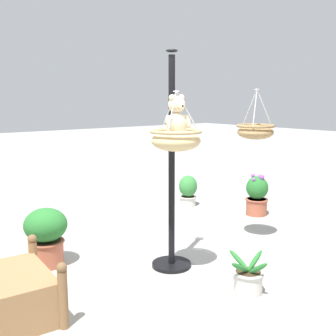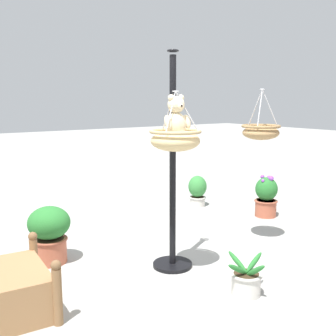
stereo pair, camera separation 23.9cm
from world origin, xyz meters
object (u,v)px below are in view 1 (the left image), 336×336
teddy_bear (177,120)px  potted_plant_bushy_green (188,190)px  wooden_planter_box (0,296)px  potted_plant_tall_leafy (46,234)px  potted_plant_flowering_red (257,195)px  display_pole_central (172,204)px  potted_plant_broad_leaf (248,278)px  hanging_basket_with_teddy (176,139)px  hanging_basket_left_high (255,131)px

teddy_bear → potted_plant_bushy_green: bearing=-133.8°
wooden_planter_box → potted_plant_tall_leafy: size_ratio=1.48×
potted_plant_flowering_red → potted_plant_bushy_green: (0.49, -1.13, -0.05)m
display_pole_central → potted_plant_flowering_red: (-2.39, -0.74, -0.40)m
teddy_bear → potted_plant_broad_leaf: bearing=116.1°
hanging_basket_with_teddy → potted_plant_flowering_red: size_ratio=0.88×
potted_plant_flowering_red → potted_plant_bushy_green: bearing=-66.5°
potted_plant_tall_leafy → potted_plant_bushy_green: (-2.98, -0.96, -0.09)m
teddy_bear → potted_plant_bushy_green: size_ratio=0.80×
hanging_basket_left_high → potted_plant_flowering_red: bearing=-143.4°
hanging_basket_left_high → potted_plant_broad_leaf: hanging_basket_left_high is taller
hanging_basket_left_high → wooden_planter_box: 3.37m
teddy_bear → potted_plant_broad_leaf: (-0.33, 0.68, -1.51)m
display_pole_central → hanging_basket_left_high: (-1.28, 0.09, 0.74)m
hanging_basket_with_teddy → potted_plant_bushy_green: (-2.05, -2.11, -1.18)m
hanging_basket_with_teddy → hanging_basket_left_high: (-1.43, -0.16, 0.00)m
potted_plant_tall_leafy → hanging_basket_with_teddy: bearing=128.8°
potted_plant_tall_leafy → wooden_planter_box: bearing=48.7°
hanging_basket_left_high → potted_plant_tall_leafy: size_ratio=0.94×
hanging_basket_with_teddy → potted_plant_bushy_green: 3.17m
potted_plant_bushy_green → potted_plant_broad_leaf: bearing=58.6°
display_pole_central → teddy_bear: (0.15, 0.27, 0.93)m
hanging_basket_left_high → potted_plant_flowering_red: 1.79m
hanging_basket_left_high → wooden_planter_box: size_ratio=0.63×
teddy_bear → hanging_basket_left_high: (-1.43, -0.18, -0.19)m
hanging_basket_with_teddy → potted_plant_broad_leaf: size_ratio=1.15×
hanging_basket_left_high → potted_plant_flowering_red: hanging_basket_left_high is taller
potted_plant_bushy_green → wooden_planter_box: bearing=26.1°
potted_plant_broad_leaf → teddy_bear: bearing=-63.9°
potted_plant_broad_leaf → wooden_planter_box: bearing=-25.7°
display_pole_central → hanging_basket_left_high: display_pole_central is taller
teddy_bear → wooden_planter_box: teddy_bear is taller
potted_plant_flowering_red → wooden_planter_box: bearing=9.5°
display_pole_central → hanging_basket_with_teddy: 0.79m
potted_plant_tall_leafy → display_pole_central: bearing=140.1°
hanging_basket_with_teddy → potted_plant_broad_leaf: (-0.33, 0.70, -1.32)m
hanging_basket_with_teddy → hanging_basket_left_high: bearing=-173.5°
teddy_bear → potted_plant_bushy_green: 3.26m
teddy_bear → potted_plant_broad_leaf: teddy_bear is taller
hanging_basket_left_high → potted_plant_flowering_red: (-1.11, -0.82, -1.14)m
potted_plant_tall_leafy → potted_plant_bushy_green: bearing=-162.1°
hanging_basket_with_teddy → potted_plant_tall_leafy: (0.93, -1.15, -1.10)m
display_pole_central → hanging_basket_left_high: size_ratio=3.81×
potted_plant_flowering_red → potted_plant_bushy_green: potted_plant_flowering_red is taller
teddy_bear → wooden_planter_box: (1.70, -0.30, -1.44)m
teddy_bear → hanging_basket_with_teddy: bearing=-90.0°
display_pole_central → hanging_basket_left_high: 1.48m
teddy_bear → display_pole_central: bearing=-118.9°
hanging_basket_left_high → wooden_planter_box: hanging_basket_left_high is taller
wooden_planter_box → potted_plant_broad_leaf: wooden_planter_box is taller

